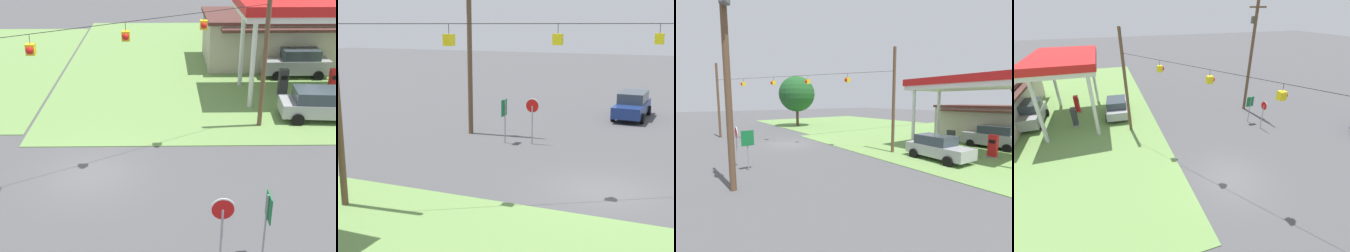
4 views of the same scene
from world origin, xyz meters
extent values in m
plane|color=#4C4C4F|center=(0.00, 0.00, 0.00)|extent=(160.00, 160.00, 0.00)
cube|color=#6B934C|center=(-16.00, 16.00, 0.02)|extent=(24.00, 24.00, 0.04)
cube|color=silver|center=(12.16, 9.54, 5.18)|extent=(9.04, 5.00, 0.35)
cube|color=red|center=(12.16, 9.54, 5.63)|extent=(9.24, 5.20, 0.55)
cylinder|color=silver|center=(8.24, 7.63, 2.50)|extent=(0.28, 0.28, 5.00)
cylinder|color=silver|center=(8.24, 11.44, 2.50)|extent=(0.28, 0.28, 5.00)
cube|color=gray|center=(10.59, 9.54, 0.06)|extent=(0.71, 0.56, 0.12)
cube|color=#333338|center=(10.59, 9.54, 0.91)|extent=(0.55, 0.40, 1.58)
cube|color=black|center=(10.59, 9.32, 1.22)|extent=(0.39, 0.03, 0.24)
cube|color=gray|center=(13.73, 9.54, 0.06)|extent=(0.71, 0.56, 0.12)
cube|color=red|center=(13.73, 9.54, 0.91)|extent=(0.55, 0.40, 1.58)
cube|color=black|center=(13.73, 9.32, 1.22)|extent=(0.39, 0.03, 0.24)
cube|color=#9E9EA3|center=(11.75, 5.81, 0.71)|extent=(4.45, 2.17, 0.74)
cube|color=#333D47|center=(11.50, 5.83, 1.41)|extent=(2.50, 1.87, 0.65)
cylinder|color=black|center=(13.16, 6.65, 0.34)|extent=(0.69, 0.27, 0.68)
cylinder|color=black|center=(13.02, 4.77, 0.34)|extent=(0.69, 0.27, 0.68)
cylinder|color=black|center=(10.49, 6.85, 0.34)|extent=(0.69, 0.27, 0.68)
cylinder|color=black|center=(10.35, 4.97, 0.34)|extent=(0.69, 0.27, 0.68)
cube|color=#9E9EA3|center=(12.32, 13.26, 0.81)|extent=(4.52, 1.88, 0.94)
cube|color=#333D47|center=(12.59, 13.26, 1.64)|extent=(2.49, 1.72, 0.70)
cylinder|color=black|center=(10.93, 12.31, 0.34)|extent=(0.68, 0.22, 0.68)
cylinder|color=black|center=(10.91, 14.20, 0.34)|extent=(0.68, 0.22, 0.68)
cylinder|color=black|center=(13.72, 12.32, 0.34)|extent=(0.68, 0.22, 0.68)
cylinder|color=#99999E|center=(4.95, -5.76, 1.05)|extent=(0.08, 0.08, 2.10)
cylinder|color=white|center=(4.95, -5.76, 2.10)|extent=(0.80, 0.03, 0.80)
cylinder|color=red|center=(4.95, -5.76, 2.10)|extent=(0.70, 0.03, 0.70)
cylinder|color=gray|center=(6.39, -5.43, 1.20)|extent=(0.07, 0.07, 2.40)
cube|color=#146B33|center=(6.44, -5.43, 1.95)|extent=(0.04, 0.70, 0.90)
cylinder|color=brown|center=(9.13, -6.75, 5.10)|extent=(0.28, 0.28, 10.20)
cylinder|color=brown|center=(-8.30, -5.00, 4.11)|extent=(0.24, 0.24, 8.21)
cylinder|color=brown|center=(8.30, 5.00, 4.11)|extent=(0.24, 0.24, 8.21)
cylinder|color=black|center=(0.00, 0.00, 6.41)|extent=(16.61, 10.02, 0.02)
cylinder|color=black|center=(-4.98, -3.00, 6.23)|extent=(0.02, 0.02, 0.35)
cube|color=yellow|center=(-4.98, -3.00, 5.86)|extent=(0.32, 0.32, 0.40)
sphere|color=red|center=(-4.98, -3.17, 5.86)|extent=(0.28, 0.28, 0.28)
cylinder|color=black|center=(-1.66, -1.00, 6.23)|extent=(0.02, 0.02, 0.35)
cube|color=yellow|center=(-1.66, -1.00, 5.86)|extent=(0.32, 0.32, 0.40)
sphere|color=red|center=(-1.66, -1.17, 5.86)|extent=(0.28, 0.28, 0.28)
cylinder|color=black|center=(1.66, 1.00, 6.23)|extent=(0.02, 0.02, 0.35)
cube|color=yellow|center=(1.66, 1.00, 5.86)|extent=(0.32, 0.32, 0.40)
sphere|color=red|center=(1.66, 0.83, 5.86)|extent=(0.28, 0.28, 0.28)
cylinder|color=black|center=(4.98, 3.00, 6.23)|extent=(0.02, 0.02, 0.35)
cube|color=yellow|center=(4.98, 3.00, 5.86)|extent=(0.32, 0.32, 0.40)
sphere|color=red|center=(4.98, 2.83, 5.86)|extent=(0.28, 0.28, 0.28)
cylinder|color=#4C3828|center=(-13.60, 6.83, 1.47)|extent=(0.44, 0.44, 2.94)
sphere|color=#1E5123|center=(-13.60, 6.83, 5.21)|extent=(5.67, 5.67, 5.67)
camera|label=1|loc=(3.09, -17.68, 10.36)|focal=50.00mm
camera|label=2|loc=(-3.12, 17.42, 6.46)|focal=50.00mm
camera|label=3|loc=(20.22, -8.52, 4.13)|focal=24.00mm
camera|label=4|loc=(-9.25, 6.31, 9.35)|focal=24.00mm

